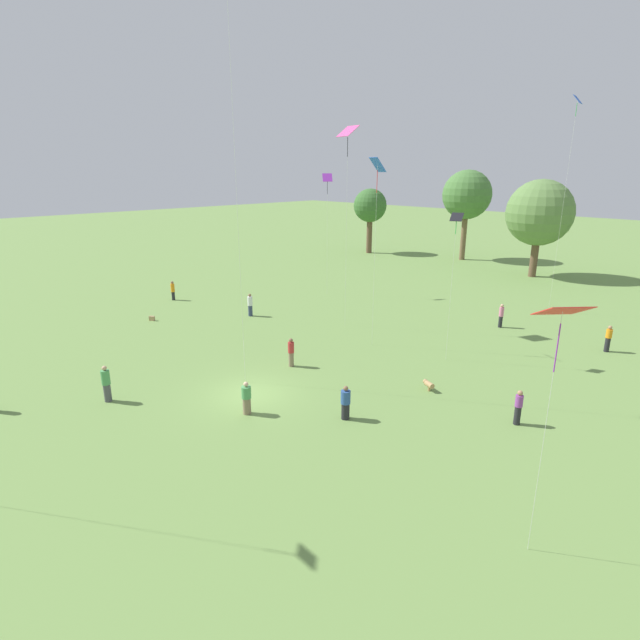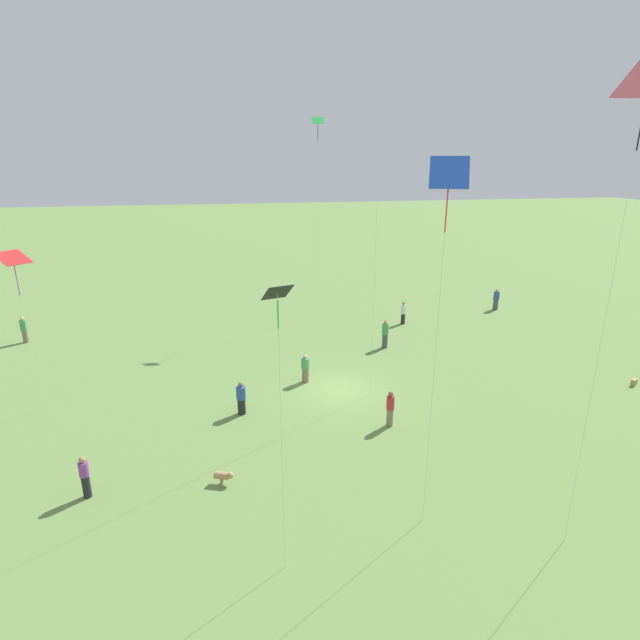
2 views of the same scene
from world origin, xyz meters
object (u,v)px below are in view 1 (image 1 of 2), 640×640
object	(u,v)px
person_8	(250,305)
kite_2	(562,317)
person_3	(501,316)
person_11	(291,352)
dog_0	(428,384)
person_9	(518,407)
kite_8	(456,225)
picnic_bag_0	(152,318)
kite_7	(327,183)
person_1	(173,291)
kite_1	(377,171)
kite_3	(576,114)
person_2	(346,403)
kite_0	(348,137)
person_10	(106,384)
person_5	(247,398)
person_7	(608,339)

from	to	relation	value
person_8	kite_2	size ratio (longest dim) A/B	0.23
person_3	kite_2	bearing A→B (deg)	45.72
person_11	dog_0	bearing A→B (deg)	60.69
person_3	person_9	distance (m)	15.38
kite_8	picnic_bag_0	size ratio (longest dim) A/B	19.11
person_8	kite_7	world-z (taller)	kite_7
person_11	person_1	bearing A→B (deg)	-148.76
kite_1	kite_2	distance (m)	19.38
person_8	kite_1	xyz separation A→B (m)	(11.28, 1.61, 10.29)
kite_3	person_1	bearing A→B (deg)	167.00
person_2	kite_0	world-z (taller)	kite_0
person_10	person_11	bearing A→B (deg)	-171.83
person_5	person_2	bearing A→B (deg)	-150.74
person_11	person_8	bearing A→B (deg)	-164.94
person_11	kite_2	bearing A→B (deg)	23.70
person_7	person_2	bearing A→B (deg)	10.21
person_10	kite_8	bearing A→B (deg)	177.93
person_5	person_1	bearing A→B (deg)	-30.51
person_10	kite_7	distance (m)	27.09
kite_1	dog_0	size ratio (longest dim) A/B	15.57
kite_3	kite_7	xyz separation A→B (m)	(-17.27, -8.54, -5.05)
person_5	person_9	size ratio (longest dim) A/B	0.98
kite_0	kite_8	world-z (taller)	kite_0
person_8	kite_8	size ratio (longest dim) A/B	0.20
person_1	person_7	bearing A→B (deg)	41.63
kite_0	dog_0	world-z (taller)	kite_0
person_10	person_1	bearing A→B (deg)	-102.48
person_11	person_2	bearing A→B (deg)	19.11
kite_1	dog_0	distance (m)	13.20
person_1	kite_7	size ratio (longest dim) A/B	0.16
kite_7	dog_0	size ratio (longest dim) A/B	14.21
kite_1	kite_2	xyz separation A→B (m)	(15.46, -11.09, -3.67)
kite_3	kite_0	bearing A→B (deg)	-173.47
person_1	kite_8	bearing A→B (deg)	29.27
person_10	kite_1	xyz separation A→B (m)	(3.98, 16.09, 10.25)
person_10	picnic_bag_0	bearing A→B (deg)	-99.88
person_7	kite_1	distance (m)	18.29
kite_1	kite_2	bearing A→B (deg)	-147.65
person_3	kite_1	world-z (taller)	kite_1
kite_7	dog_0	distance (m)	24.15
person_2	person_9	xyz separation A→B (m)	(5.92, 5.25, 0.04)
person_11	kite_7	distance (m)	20.45
person_7	kite_3	distance (m)	17.07
person_1	person_9	xyz separation A→B (m)	(31.93, -0.18, -0.03)
person_1	person_3	xyz separation A→B (m)	(24.48, 13.27, 0.03)
person_7	dog_0	world-z (taller)	person_7
person_7	kite_3	bearing A→B (deg)	-109.50
person_11	person_5	bearing A→B (deg)	-21.42
kite_2	kite_1	bearing A→B (deg)	-39.58
person_2	person_3	bearing A→B (deg)	160.27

